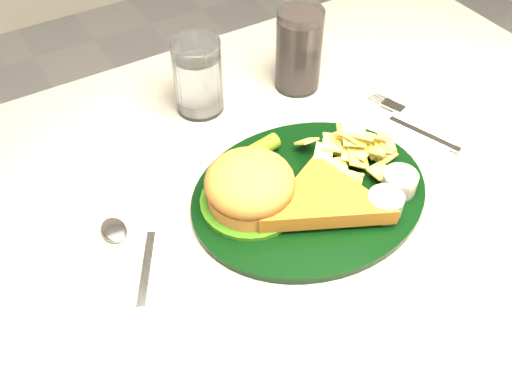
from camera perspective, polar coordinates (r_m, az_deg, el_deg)
table at (r=1.03m, az=0.62°, el=-16.25°), size 1.20×0.80×0.75m
dinner_plate at (r=0.71m, az=5.52°, el=1.53°), size 0.32×0.27×0.07m
water_glass at (r=0.84m, az=-5.82°, el=11.42°), size 0.08×0.08×0.11m
cola_glass at (r=0.89m, az=4.30°, el=13.98°), size 0.08×0.08×0.13m
fork_napkin at (r=0.86m, az=16.06°, el=5.91°), size 0.15×0.17×0.01m
spoon at (r=0.67m, az=-10.92°, el=-7.35°), size 0.11×0.14×0.01m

